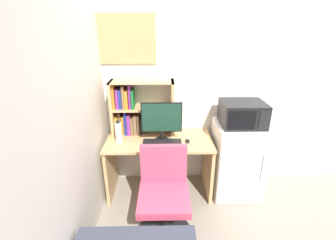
% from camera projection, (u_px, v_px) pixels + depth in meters
% --- Properties ---
extents(wall_back, '(6.40, 0.04, 2.60)m').
position_uv_depth(wall_back, '(271.00, 83.00, 2.83)').
color(wall_back, silver).
rests_on(wall_back, ground_plane).
extents(wall_left, '(0.04, 4.40, 2.60)m').
position_uv_depth(wall_left, '(31.00, 153.00, 1.29)').
color(wall_left, silver).
rests_on(wall_left, ground_plane).
extents(desk, '(1.21, 0.61, 0.73)m').
position_uv_depth(desk, '(160.00, 156.00, 2.80)').
color(desk, tan).
rests_on(desk, ground_plane).
extents(hutch_bookshelf, '(0.73, 0.26, 0.64)m').
position_uv_depth(hutch_bookshelf, '(134.00, 109.00, 2.77)').
color(hutch_bookshelf, tan).
rests_on(hutch_bookshelf, desk).
extents(monitor, '(0.45, 0.16, 0.45)m').
position_uv_depth(monitor, '(162.00, 120.00, 2.59)').
color(monitor, black).
rests_on(monitor, desk).
extents(keyboard, '(0.43, 0.15, 0.02)m').
position_uv_depth(keyboard, '(162.00, 142.00, 2.62)').
color(keyboard, black).
rests_on(keyboard, desk).
extents(computer_mouse, '(0.05, 0.09, 0.03)m').
position_uv_depth(computer_mouse, '(188.00, 141.00, 2.64)').
color(computer_mouse, black).
rests_on(computer_mouse, desk).
extents(water_bottle, '(0.07, 0.07, 0.26)m').
position_uv_depth(water_bottle, '(119.00, 132.00, 2.60)').
color(water_bottle, silver).
rests_on(water_bottle, desk).
extents(mini_fridge, '(0.55, 0.54, 0.90)m').
position_uv_depth(mini_fridge, '(237.00, 159.00, 2.82)').
color(mini_fridge, white).
rests_on(mini_fridge, ground_plane).
extents(microwave, '(0.47, 0.39, 0.26)m').
position_uv_depth(microwave, '(243.00, 114.00, 2.61)').
color(microwave, black).
rests_on(microwave, mini_fridge).
extents(desk_chair, '(0.54, 0.54, 0.89)m').
position_uv_depth(desk_chair, '(164.00, 200.00, 2.27)').
color(desk_chair, black).
rests_on(desk_chair, ground_plane).
extents(wall_corkboard, '(0.76, 0.02, 0.53)m').
position_uv_depth(wall_corkboard, '(121.00, 39.00, 2.57)').
color(wall_corkboard, tan).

